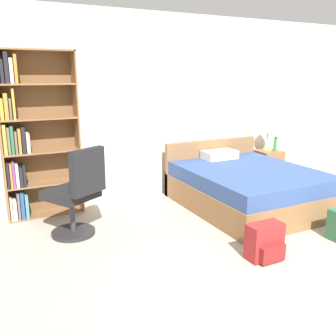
# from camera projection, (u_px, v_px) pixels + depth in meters

# --- Properties ---
(wall_back) EXTENTS (9.00, 0.06, 2.60)m
(wall_back) POSITION_uv_depth(u_px,v_px,m) (169.00, 106.00, 5.51)
(wall_back) COLOR silver
(wall_back) RESTS_ON ground_plane
(bookshelf) EXTENTS (0.92, 0.28, 2.05)m
(bookshelf) POSITION_uv_depth(u_px,v_px,m) (29.00, 138.00, 4.55)
(bookshelf) COLOR brown
(bookshelf) RESTS_ON ground_plane
(bed) EXTENTS (1.57, 1.91, 0.79)m
(bed) POSITION_uv_depth(u_px,v_px,m) (245.00, 186.00, 5.10)
(bed) COLOR brown
(bed) RESTS_ON ground_plane
(office_chair) EXTENTS (0.68, 0.71, 1.02)m
(office_chair) POSITION_uv_depth(u_px,v_px,m) (77.00, 195.00, 4.07)
(office_chair) COLOR #232326
(office_chair) RESTS_ON ground_plane
(nightstand) EXTENTS (0.40, 0.40, 0.54)m
(nightstand) POSITION_uv_depth(u_px,v_px,m) (267.00, 166.00, 6.24)
(nightstand) COLOR brown
(nightstand) RESTS_ON ground_plane
(table_lamp) EXTENTS (0.24, 0.24, 0.48)m
(table_lamp) POSITION_uv_depth(u_px,v_px,m) (268.00, 127.00, 6.11)
(table_lamp) COLOR tan
(table_lamp) RESTS_ON nightstand
(water_bottle) EXTENTS (0.06, 0.06, 0.24)m
(water_bottle) POSITION_uv_depth(u_px,v_px,m) (275.00, 144.00, 6.09)
(water_bottle) COLOR #3F8C4C
(water_bottle) RESTS_ON nightstand
(backpack_red) EXTENTS (0.36, 0.25, 0.36)m
(backpack_red) POSITION_uv_depth(u_px,v_px,m) (265.00, 242.00, 3.64)
(backpack_red) COLOR maroon
(backpack_red) RESTS_ON ground_plane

